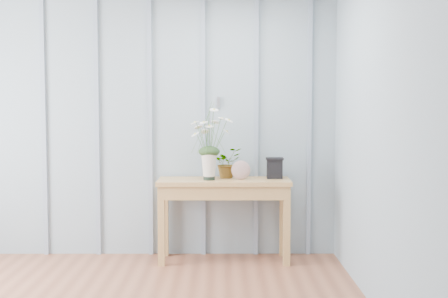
{
  "coord_description": "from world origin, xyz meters",
  "views": [
    {
      "loc": [
        0.93,
        -3.63,
        1.45
      ],
      "look_at": [
        0.95,
        1.94,
        1.03
      ],
      "focal_mm": 50.0,
      "sensor_mm": 36.0,
      "label": 1
    }
  ],
  "objects_px": {
    "sideboard": "(224,192)",
    "carved_box": "(275,168)",
    "felt_disc_vessel": "(241,170)",
    "daisy_vase": "(209,134)"
  },
  "relations": [
    {
      "from": "felt_disc_vessel",
      "to": "daisy_vase",
      "type": "bearing_deg",
      "value": -178.76
    },
    {
      "from": "sideboard",
      "to": "daisy_vase",
      "type": "relative_size",
      "value": 1.82
    },
    {
      "from": "daisy_vase",
      "to": "felt_disc_vessel",
      "type": "distance_m",
      "value": 0.44
    },
    {
      "from": "felt_disc_vessel",
      "to": "carved_box",
      "type": "relative_size",
      "value": 0.9
    },
    {
      "from": "felt_disc_vessel",
      "to": "carved_box",
      "type": "xyz_separation_m",
      "value": [
        0.31,
        0.07,
        0.01
      ]
    },
    {
      "from": "sideboard",
      "to": "carved_box",
      "type": "relative_size",
      "value": 6.25
    },
    {
      "from": "sideboard",
      "to": "carved_box",
      "type": "distance_m",
      "value": 0.51
    },
    {
      "from": "sideboard",
      "to": "felt_disc_vessel",
      "type": "height_order",
      "value": "felt_disc_vessel"
    },
    {
      "from": "felt_disc_vessel",
      "to": "sideboard",
      "type": "bearing_deg",
      "value": 167.56
    },
    {
      "from": "daisy_vase",
      "to": "felt_disc_vessel",
      "type": "xyz_separation_m",
      "value": [
        0.29,
        0.02,
        -0.33
      ]
    }
  ]
}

